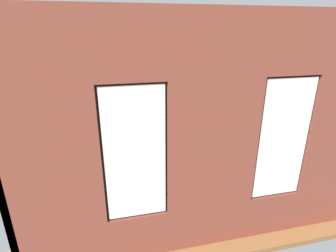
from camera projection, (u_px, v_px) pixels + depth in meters
ground_plane at (168, 163)px, 6.96m from camera, size 6.27×6.42×0.10m
brick_wall_with_windows at (213, 143)px, 3.74m from camera, size 5.67×0.30×3.57m
white_wall_right at (42, 105)px, 5.53m from camera, size 0.10×5.42×3.57m
couch_by_window at (170, 204)px, 4.74m from camera, size 1.98×0.87×0.80m
couch_left at (246, 146)px, 7.08m from camera, size 0.94×1.90×0.80m
coffee_table at (154, 142)px, 7.17m from camera, size 1.39×0.86×0.45m
cup_ceramic at (139, 142)px, 6.93m from camera, size 0.08×0.08×0.10m
candle_jar at (153, 138)px, 7.14m from camera, size 0.08×0.08×0.10m
table_plant_small at (146, 134)px, 7.17m from camera, size 0.17×0.17×0.27m
remote_black at (166, 136)px, 7.37m from camera, size 0.16×0.14×0.02m
remote_silver at (158, 141)px, 7.06m from camera, size 0.18×0.09×0.02m
media_console at (66, 168)px, 6.12m from camera, size 0.91×0.42×0.51m
tv_flatscreen at (63, 143)px, 5.90m from camera, size 1.14×0.20×0.75m
papasan_chair at (141, 121)px, 8.67m from camera, size 1.12×1.12×0.70m
potted_plant_near_tv at (87, 169)px, 5.27m from camera, size 0.87×0.87×0.98m
potted_plant_corner_near_left at (216, 111)px, 9.25m from camera, size 0.87×0.95×1.34m
potted_plant_foreground_right at (84, 121)px, 8.24m from camera, size 0.63×0.63×0.89m
potted_plant_between_couches at (243, 182)px, 5.01m from camera, size 0.54×0.54×0.90m
potted_plant_mid_room_small at (190, 133)px, 8.05m from camera, size 0.23×0.23×0.44m
potted_plant_corner_far_left at (308, 170)px, 5.11m from camera, size 0.88×0.77×1.33m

